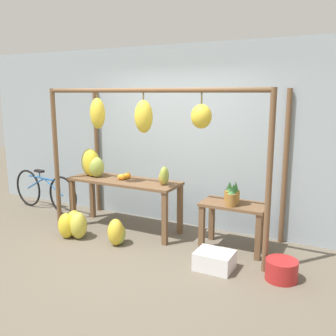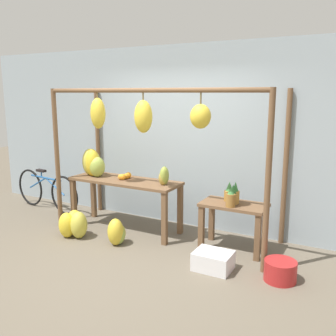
% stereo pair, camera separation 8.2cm
% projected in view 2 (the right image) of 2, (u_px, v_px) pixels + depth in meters
% --- Properties ---
extents(ground_plane, '(20.00, 20.00, 0.00)m').
position_uv_depth(ground_plane, '(124.00, 262.00, 4.70)').
color(ground_plane, '#665B4C').
extents(shop_wall_back, '(8.00, 0.08, 2.80)m').
position_uv_depth(shop_wall_back, '(182.00, 137.00, 5.84)').
color(shop_wall_back, '#99A8B2').
rests_on(shop_wall_back, ground_plane).
extents(stall_awning, '(3.28, 1.14, 2.14)m').
position_uv_depth(stall_awning, '(152.00, 132.00, 5.05)').
color(stall_awning, brown).
rests_on(stall_awning, ground_plane).
extents(display_table_main, '(1.74, 0.59, 0.79)m').
position_uv_depth(display_table_main, '(125.00, 188.00, 5.69)').
color(display_table_main, brown).
rests_on(display_table_main, ground_plane).
extents(display_table_side, '(0.86, 0.48, 0.64)m').
position_uv_depth(display_table_side, '(234.00, 215.00, 4.98)').
color(display_table_side, brown).
rests_on(display_table_side, ground_plane).
extents(banana_pile_on_table, '(0.52, 0.39, 0.43)m').
position_uv_depth(banana_pile_on_table, '(93.00, 163.00, 5.88)').
color(banana_pile_on_table, '#9EB247').
rests_on(banana_pile_on_table, display_table_main).
extents(orange_pile, '(0.13, 0.23, 0.09)m').
position_uv_depth(orange_pile, '(125.00, 176.00, 5.68)').
color(orange_pile, orange).
rests_on(orange_pile, display_table_main).
extents(pineapple_cluster, '(0.24, 0.38, 0.30)m').
position_uv_depth(pineapple_cluster, '(232.00, 195.00, 4.93)').
color(pineapple_cluster, '#A3702D').
rests_on(pineapple_cluster, display_table_side).
extents(banana_pile_ground_left, '(0.48, 0.37, 0.40)m').
position_uv_depth(banana_pile_ground_left, '(74.00, 224.00, 5.47)').
color(banana_pile_ground_left, gold).
rests_on(banana_pile_ground_left, ground_plane).
extents(banana_pile_ground_right, '(0.32, 0.35, 0.38)m').
position_uv_depth(banana_pile_ground_right, '(117.00, 233.00, 5.21)').
color(banana_pile_ground_right, '#9EB247').
rests_on(banana_pile_ground_right, ground_plane).
extents(fruit_crate_white, '(0.44, 0.35, 0.22)m').
position_uv_depth(fruit_crate_white, '(213.00, 261.00, 4.48)').
color(fruit_crate_white, silver).
rests_on(fruit_crate_white, ground_plane).
extents(blue_bucket, '(0.36, 0.36, 0.24)m').
position_uv_depth(blue_bucket, '(280.00, 271.00, 4.20)').
color(blue_bucket, '#AD2323').
rests_on(blue_bucket, ground_plane).
extents(parked_bicycle, '(1.64, 0.24, 0.73)m').
position_uv_depth(parked_bicycle, '(47.00, 190.00, 6.73)').
color(parked_bicycle, black).
rests_on(parked_bicycle, ground_plane).
extents(papaya_pile, '(0.17, 0.18, 0.27)m').
position_uv_depth(papaya_pile, '(164.00, 177.00, 5.31)').
color(papaya_pile, '#93A33D').
rests_on(papaya_pile, display_table_main).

